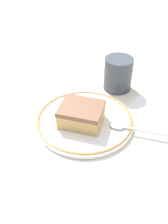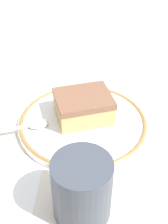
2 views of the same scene
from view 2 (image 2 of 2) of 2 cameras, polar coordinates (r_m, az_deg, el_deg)
name	(u,v)px [view 2 (image 2 of 2)]	position (r m, az deg, el deg)	size (l,w,h in m)	color
ground_plane	(82,131)	(0.53, -0.38, -3.58)	(2.40, 2.40, 0.00)	#B7B2A8
placemat	(82,131)	(0.53, -0.38, -3.52)	(0.52, 0.43, 0.00)	beige
plate	(84,123)	(0.53, 0.00, -2.03)	(0.22, 0.22, 0.01)	white
cake_slice	(82,106)	(0.52, -0.38, 1.10)	(0.11, 0.12, 0.04)	tan
spoon	(26,126)	(0.52, -10.95, -2.66)	(0.06, 0.13, 0.01)	silver
cup	(82,192)	(0.39, -0.38, -14.76)	(0.08, 0.08, 0.09)	#383D47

